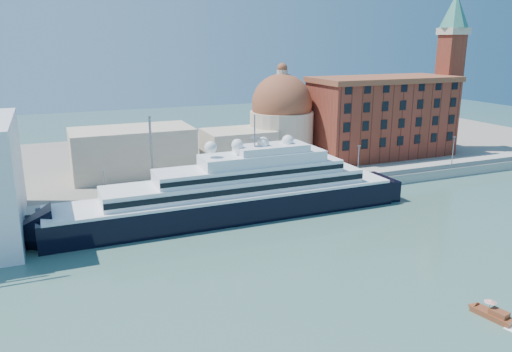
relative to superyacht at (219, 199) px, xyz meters
name	(u,v)px	position (x,y,z in m)	size (l,w,h in m)	color
ground	(312,255)	(8.74, -23.00, -4.25)	(400.00, 400.00, 0.00)	#355B53
quay	(240,194)	(8.74, 11.00, -3.00)	(180.00, 10.00, 2.50)	gray
land	(191,157)	(8.74, 52.00, -3.25)	(260.00, 72.00, 2.00)	slate
quay_fence	(247,191)	(8.74, 6.50, -1.15)	(180.00, 0.10, 1.20)	slate
superyacht	(219,199)	(0.00, 0.00, 0.00)	(82.33, 11.41, 24.61)	black
water_taxi	(493,314)	(21.05, -49.85, -3.63)	(2.89, 5.68, 2.58)	brown
warehouse	(382,116)	(60.74, 29.00, 9.54)	(43.00, 19.00, 23.25)	maroon
campanile	(450,63)	(84.74, 29.00, 24.51)	(8.40, 8.40, 47.00)	maroon
church	(230,133)	(15.13, 34.72, 6.66)	(66.00, 18.00, 25.50)	beige
lamp_posts	(187,164)	(-3.92, 9.27, 5.59)	(120.80, 2.40, 18.00)	slate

